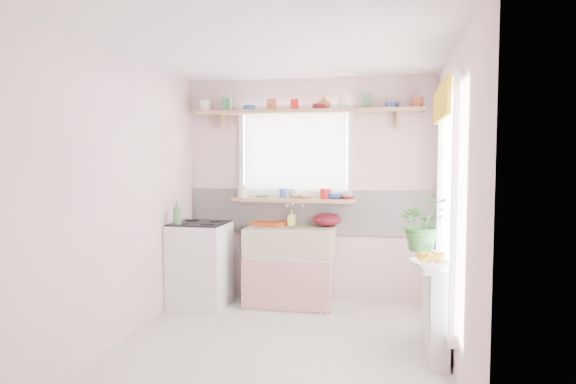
# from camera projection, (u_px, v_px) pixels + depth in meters

# --- Properties ---
(room) EXTENTS (3.20, 3.20, 3.20)m
(room) POSITION_uv_depth(u_px,v_px,m) (364.00, 183.00, 4.96)
(room) COLOR silver
(room) RESTS_ON ground
(sink_unit) EXTENTS (0.95, 0.65, 1.11)m
(sink_unit) POSITION_uv_depth(u_px,v_px,m) (290.00, 266.00, 5.61)
(sink_unit) COLOR white
(sink_unit) RESTS_ON ground
(cooker) EXTENTS (0.58, 0.58, 0.93)m
(cooker) POSITION_uv_depth(u_px,v_px,m) (200.00, 264.00, 5.56)
(cooker) COLOR white
(cooker) RESTS_ON ground
(radiator_ledge) EXTENTS (0.22, 0.95, 0.78)m
(radiator_ledge) POSITION_uv_depth(u_px,v_px,m) (436.00, 305.00, 4.26)
(radiator_ledge) COLOR white
(radiator_ledge) RESTS_ON ground
(windowsill) EXTENTS (1.40, 0.22, 0.04)m
(windowsill) POSITION_uv_depth(u_px,v_px,m) (294.00, 200.00, 5.75)
(windowsill) COLOR tan
(windowsill) RESTS_ON room
(pine_shelf) EXTENTS (2.52, 0.24, 0.04)m
(pine_shelf) POSITION_uv_depth(u_px,v_px,m) (307.00, 112.00, 5.64)
(pine_shelf) COLOR tan
(pine_shelf) RESTS_ON room
(shelf_crockery) EXTENTS (2.47, 0.11, 0.12)m
(shelf_crockery) POSITION_uv_depth(u_px,v_px,m) (305.00, 105.00, 5.64)
(shelf_crockery) COLOR silver
(shelf_crockery) RESTS_ON pine_shelf
(sill_crockery) EXTENTS (1.35, 0.11, 0.12)m
(sill_crockery) POSITION_uv_depth(u_px,v_px,m) (289.00, 193.00, 5.75)
(sill_crockery) COLOR silver
(sill_crockery) RESTS_ON windowsill
(dish_tray) EXTENTS (0.44, 0.38, 0.04)m
(dish_tray) POSITION_uv_depth(u_px,v_px,m) (269.00, 223.00, 5.84)
(dish_tray) COLOR #E44A14
(dish_tray) RESTS_ON sink_unit
(colander) EXTENTS (0.41, 0.41, 0.15)m
(colander) POSITION_uv_depth(u_px,v_px,m) (327.00, 220.00, 5.71)
(colander) COLOR maroon
(colander) RESTS_ON sink_unit
(jade_plant) EXTENTS (0.54, 0.50, 0.50)m
(jade_plant) POSITION_uv_depth(u_px,v_px,m) (423.00, 223.00, 4.62)
(jade_plant) COLOR #336528
(jade_plant) RESTS_ON radiator_ledge
(fruit_bowl) EXTENTS (0.35, 0.35, 0.07)m
(fruit_bowl) POSITION_uv_depth(u_px,v_px,m) (429.00, 265.00, 3.87)
(fruit_bowl) COLOR white
(fruit_bowl) RESTS_ON radiator_ledge
(herb_pot) EXTENTS (0.12, 0.10, 0.19)m
(herb_pot) POSITION_uv_depth(u_px,v_px,m) (428.00, 254.00, 3.99)
(herb_pot) COLOR #28652C
(herb_pot) RESTS_ON radiator_ledge
(soap_bottle_sink) EXTENTS (0.08, 0.08, 0.18)m
(soap_bottle_sink) POSITION_uv_depth(u_px,v_px,m) (292.00, 218.00, 5.79)
(soap_bottle_sink) COLOR #F4F76D
(soap_bottle_sink) RESTS_ON sink_unit
(sill_cup) EXTENTS (0.15, 0.15, 0.10)m
(sill_cup) POSITION_uv_depth(u_px,v_px,m) (295.00, 193.00, 5.80)
(sill_cup) COLOR beige
(sill_cup) RESTS_ON windowsill
(sill_bowl) EXTENTS (0.20, 0.20, 0.06)m
(sill_bowl) POSITION_uv_depth(u_px,v_px,m) (334.00, 196.00, 5.67)
(sill_bowl) COLOR #324DA5
(sill_bowl) RESTS_ON windowsill
(shelf_vase) EXTENTS (0.21, 0.21, 0.16)m
(shelf_vase) POSITION_uv_depth(u_px,v_px,m) (324.00, 102.00, 5.65)
(shelf_vase) COLOR #B15036
(shelf_vase) RESTS_ON pine_shelf
(cooker_bottle) EXTENTS (0.10, 0.10, 0.24)m
(cooker_bottle) POSITION_uv_depth(u_px,v_px,m) (177.00, 213.00, 5.34)
(cooker_bottle) COLOR #44894F
(cooker_bottle) RESTS_ON cooker
(fruit) EXTENTS (0.20, 0.14, 0.10)m
(fruit) POSITION_uv_depth(u_px,v_px,m) (430.00, 257.00, 3.87)
(fruit) COLOR orange
(fruit) RESTS_ON fruit_bowl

